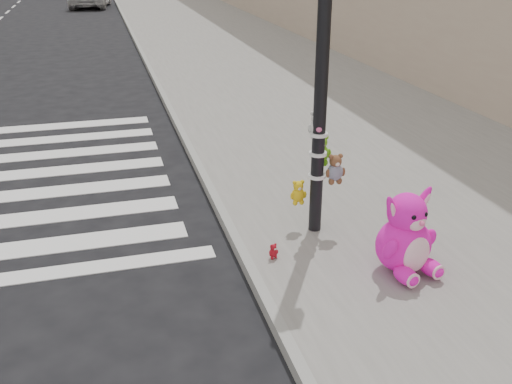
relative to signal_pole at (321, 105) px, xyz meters
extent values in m
plane|color=black|center=(-2.62, -1.82, -1.80)|extent=(120.00, 120.00, 0.00)
cube|color=slate|center=(2.38, 8.18, -1.73)|extent=(7.00, 80.00, 0.14)
cube|color=gray|center=(-1.07, 8.18, -1.73)|extent=(0.12, 80.00, 0.15)
cylinder|color=black|center=(-0.02, -0.02, 0.34)|extent=(0.16, 0.16, 4.00)
cylinder|color=white|center=(-0.02, -0.02, -0.91)|extent=(0.22, 0.22, 0.04)
cylinder|color=white|center=(-0.02, -0.02, -0.61)|extent=(0.22, 0.22, 0.04)
cylinder|color=white|center=(-0.02, -0.02, -0.36)|extent=(0.22, 0.22, 0.04)
ellipsoid|color=#FF15C1|center=(0.46, -1.53, -1.57)|extent=(0.28, 0.38, 0.18)
ellipsoid|color=#FF15C1|center=(0.82, -1.45, -1.57)|extent=(0.28, 0.38, 0.18)
ellipsoid|color=#FF15C1|center=(0.58, -1.22, -1.34)|extent=(0.75, 0.67, 0.64)
ellipsoid|color=#F9BFD1|center=(0.63, -1.43, -1.36)|extent=(0.38, 0.20, 0.42)
sphere|color=#FF15C1|center=(0.58, -1.22, -0.94)|extent=(0.53, 0.53, 0.44)
ellipsoid|color=#FF15C1|center=(0.38, -1.24, -0.88)|extent=(0.32, 0.15, 0.44)
ellipsoid|color=#FF15C1|center=(0.77, -1.15, -0.88)|extent=(0.32, 0.15, 0.44)
camera|label=1|loc=(-2.51, -6.22, 1.79)|focal=40.00mm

